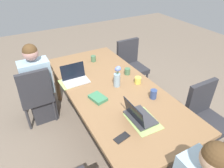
# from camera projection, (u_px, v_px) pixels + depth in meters

# --- Properties ---
(ground_plane) EXTENTS (10.00, 10.00, 0.00)m
(ground_plane) POSITION_uv_depth(u_px,v_px,m) (112.00, 130.00, 2.92)
(ground_plane) COLOR #756656
(dining_table) EXTENTS (2.33, 1.06, 0.75)m
(dining_table) POSITION_uv_depth(u_px,v_px,m) (112.00, 92.00, 2.54)
(dining_table) COLOR olive
(dining_table) RESTS_ON ground_plane
(chair_near_left_mid) EXTENTS (0.44, 0.44, 0.90)m
(chair_near_left_mid) POSITION_uv_depth(u_px,v_px,m) (36.00, 93.00, 2.83)
(chair_near_left_mid) COLOR #2D2D33
(chair_near_left_mid) RESTS_ON ground_plane
(person_near_left_mid) EXTENTS (0.36, 0.40, 1.19)m
(person_near_left_mid) POSITION_uv_depth(u_px,v_px,m) (39.00, 88.00, 2.90)
(person_near_left_mid) COLOR #2D2D33
(person_near_left_mid) RESTS_ON ground_plane
(chair_far_left_far) EXTENTS (0.44, 0.44, 0.90)m
(chair_far_left_far) POSITION_uv_depth(u_px,v_px,m) (204.00, 114.00, 2.46)
(chair_far_left_far) COLOR #2D2D33
(chair_far_left_far) RESTS_ON ground_plane
(chair_far_right_near) EXTENTS (0.44, 0.44, 0.90)m
(chair_far_right_near) POSITION_uv_depth(u_px,v_px,m) (131.00, 63.00, 3.61)
(chair_far_right_near) COLOR #2D2D33
(chair_far_right_near) RESTS_ON ground_plane
(flower_vase) EXTENTS (0.08, 0.09, 0.28)m
(flower_vase) POSITION_uv_depth(u_px,v_px,m) (117.00, 76.00, 2.46)
(flower_vase) COLOR #8EA8B7
(flower_vase) RESTS_ON dining_table
(placemat_head_right_left_near) EXTENTS (0.37, 0.27, 0.00)m
(placemat_head_right_left_near) POSITION_uv_depth(u_px,v_px,m) (143.00, 121.00, 2.01)
(placemat_head_right_left_near) COLOR #9EBC66
(placemat_head_right_left_near) RESTS_ON dining_table
(placemat_near_left_mid) EXTENTS (0.28, 0.37, 0.00)m
(placemat_near_left_mid) POSITION_uv_depth(u_px,v_px,m) (74.00, 81.00, 2.62)
(placemat_near_left_mid) COLOR #9EBC66
(placemat_near_left_mid) RESTS_ON dining_table
(laptop_head_right_left_near) EXTENTS (0.32, 0.22, 0.21)m
(laptop_head_right_left_near) POSITION_uv_depth(u_px,v_px,m) (138.00, 116.00, 2.01)
(laptop_head_right_left_near) COLOR #38383D
(laptop_head_right_left_near) RESTS_ON dining_table
(laptop_near_left_mid) EXTENTS (0.22, 0.32, 0.21)m
(laptop_near_left_mid) POSITION_uv_depth(u_px,v_px,m) (75.00, 78.00, 2.61)
(laptop_near_left_mid) COLOR silver
(laptop_near_left_mid) RESTS_ON dining_table
(coffee_mug_near_left) EXTENTS (0.08, 0.08, 0.09)m
(coffee_mug_near_left) POSITION_uv_depth(u_px,v_px,m) (127.00, 71.00, 2.76)
(coffee_mug_near_left) COLOR #47704C
(coffee_mug_near_left) RESTS_ON dining_table
(coffee_mug_near_right) EXTENTS (0.08, 0.08, 0.09)m
(coffee_mug_near_right) POSITION_uv_depth(u_px,v_px,m) (138.00, 80.00, 2.57)
(coffee_mug_near_right) COLOR #DBC64C
(coffee_mug_near_right) RESTS_ON dining_table
(coffee_mug_centre_left) EXTENTS (0.08, 0.08, 0.11)m
(coffee_mug_centre_left) POSITION_uv_depth(u_px,v_px,m) (153.00, 94.00, 2.30)
(coffee_mug_centre_left) COLOR #33477A
(coffee_mug_centre_left) RESTS_ON dining_table
(coffee_mug_centre_right) EXTENTS (0.08, 0.08, 0.09)m
(coffee_mug_centre_right) POSITION_uv_depth(u_px,v_px,m) (93.00, 59.00, 3.08)
(coffee_mug_centre_right) COLOR #47704C
(coffee_mug_centre_right) RESTS_ON dining_table
(book_red_cover) EXTENTS (0.23, 0.18, 0.04)m
(book_red_cover) POSITION_uv_depth(u_px,v_px,m) (98.00, 98.00, 2.30)
(book_red_cover) COLOR #3D7F56
(book_red_cover) RESTS_ON dining_table
(phone_black) EXTENTS (0.10, 0.16, 0.01)m
(phone_black) POSITION_uv_depth(u_px,v_px,m) (122.00, 138.00, 1.82)
(phone_black) COLOR black
(phone_black) RESTS_ON dining_table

